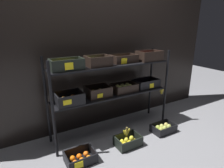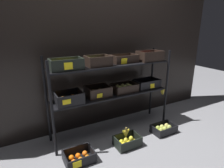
{
  "view_description": "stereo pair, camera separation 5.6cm",
  "coord_description": "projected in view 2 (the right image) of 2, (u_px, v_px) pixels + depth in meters",
  "views": [
    {
      "loc": [
        -1.17,
        -2.05,
        1.45
      ],
      "look_at": [
        0.0,
        0.0,
        0.7
      ],
      "focal_mm": 29.83,
      "sensor_mm": 36.0,
      "label": 1
    },
    {
      "loc": [
        -1.12,
        -2.08,
        1.45
      ],
      "look_at": [
        0.0,
        0.0,
        0.7
      ],
      "focal_mm": 29.83,
      "sensor_mm": 36.0,
      "label": 2
    }
  ],
  "objects": [
    {
      "name": "crate_ground_tangerine",
      "position": [
        79.0,
        157.0,
        2.07
      ],
      "size": [
        0.33,
        0.25,
        0.12
      ],
      "color": "black",
      "rests_on": "ground_plane"
    },
    {
      "name": "ground_plane",
      "position": [
        112.0,
        130.0,
        2.69
      ],
      "size": [
        10.0,
        10.0,
        0.0
      ],
      "primitive_type": "plane",
      "color": "gray"
    },
    {
      "name": "storefront_wall",
      "position": [
        100.0,
        58.0,
        2.7
      ],
      "size": [
        4.05,
        0.12,
        1.98
      ],
      "primitive_type": "cube",
      "color": "black",
      "rests_on": "ground_plane"
    },
    {
      "name": "display_rack",
      "position": [
        113.0,
        79.0,
        2.46
      ],
      "size": [
        1.76,
        0.37,
        1.12
      ],
      "color": "black",
      "rests_on": "ground_plane"
    },
    {
      "name": "crate_ground_lemon",
      "position": [
        127.0,
        142.0,
        2.34
      ],
      "size": [
        0.32,
        0.22,
        0.13
      ],
      "color": "black",
      "rests_on": "ground_plane"
    },
    {
      "name": "banana_bunch_loose",
      "position": [
        126.0,
        133.0,
        2.29
      ],
      "size": [
        0.12,
        0.04,
        0.13
      ],
      "color": "brown",
      "rests_on": "crate_ground_lemon"
    },
    {
      "name": "crate_ground_pear",
      "position": [
        164.0,
        129.0,
        2.63
      ],
      "size": [
        0.33,
        0.22,
        0.11
      ],
      "color": "black",
      "rests_on": "ground_plane"
    }
  ]
}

